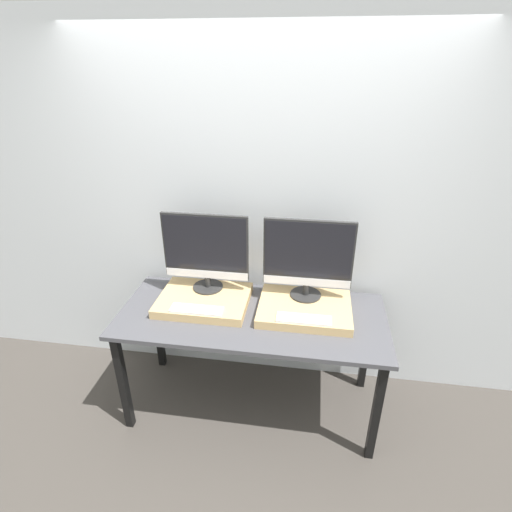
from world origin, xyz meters
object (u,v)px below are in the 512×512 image
object	(u,v)px
monitor_left	(206,250)
keyboard_left	(197,309)
monitor_right	(308,257)
keyboard_right	(304,319)

from	to	relation	value
monitor_left	keyboard_left	size ratio (longest dim) A/B	1.71
keyboard_left	monitor_right	distance (m)	0.79
monitor_left	keyboard_right	distance (m)	0.79
monitor_left	monitor_right	xyz separation A→B (m)	(0.68, 0.00, 0.00)
keyboard_left	keyboard_right	world-z (taller)	same
keyboard_left	monitor_right	xyz separation A→B (m)	(0.68, 0.28, 0.28)
keyboard_left	keyboard_right	size ratio (longest dim) A/B	1.00
monitor_left	keyboard_left	distance (m)	0.40
monitor_left	monitor_right	distance (m)	0.68
monitor_left	keyboard_left	world-z (taller)	monitor_left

